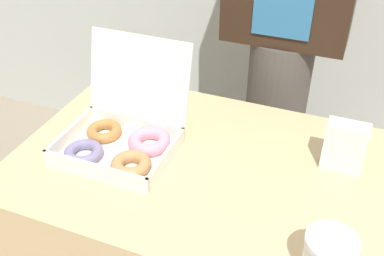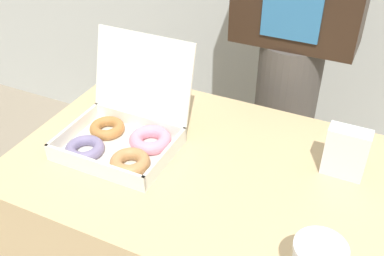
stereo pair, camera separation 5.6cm
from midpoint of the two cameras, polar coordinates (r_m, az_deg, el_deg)
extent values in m
cube|color=white|center=(1.17, -7.92, -2.75)|extent=(0.28, 0.22, 0.01)
cube|color=white|center=(1.22, -13.47, -0.16)|extent=(0.01, 0.22, 0.04)
cube|color=white|center=(1.10, -1.90, -3.72)|extent=(0.01, 0.22, 0.04)
cube|color=white|center=(1.09, -10.94, -4.86)|extent=(0.28, 0.01, 0.04)
cube|color=white|center=(1.22, -5.41, 0.82)|extent=(0.28, 0.01, 0.04)
cube|color=white|center=(1.18, -4.95, 6.66)|extent=(0.28, 0.06, 0.21)
torus|color=slate|center=(1.16, -12.11, -2.59)|extent=(0.11, 0.11, 0.03)
torus|color=#A87038|center=(1.22, -9.38, 0.03)|extent=(0.10, 0.10, 0.03)
torus|color=#B27F4C|center=(1.09, -6.42, -4.38)|extent=(0.14, 0.14, 0.03)
torus|color=pink|center=(1.16, -3.89, -1.47)|extent=(0.14, 0.14, 0.03)
cylinder|color=white|center=(0.83, 17.99, -14.44)|extent=(0.10, 0.10, 0.01)
cube|color=silver|center=(1.12, 20.33, -2.95)|extent=(0.10, 0.05, 0.13)
cylinder|color=#4C4742|center=(1.71, 11.87, -2.80)|extent=(0.21, 0.21, 0.87)
camera|label=1|loc=(0.03, -88.51, 1.05)|focal=42.00mm
camera|label=2|loc=(0.03, 91.49, -1.05)|focal=42.00mm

